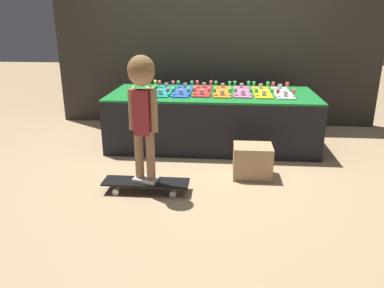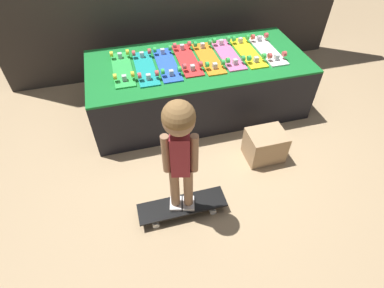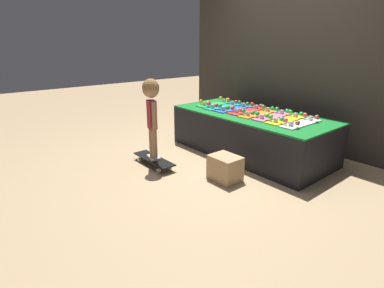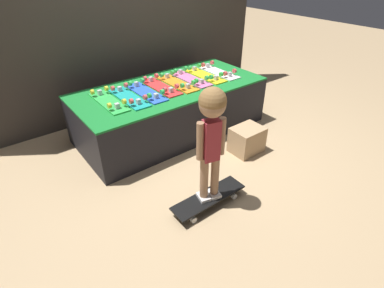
{
  "view_description": "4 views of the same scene",
  "coord_description": "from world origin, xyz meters",
  "px_view_note": "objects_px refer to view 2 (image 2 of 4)",
  "views": [
    {
      "loc": [
        0.12,
        -3.4,
        1.33
      ],
      "look_at": [
        -0.14,
        -0.35,
        0.29
      ],
      "focal_mm": 35.0,
      "sensor_mm": 36.0,
      "label": 1
    },
    {
      "loc": [
        -0.74,
        -1.99,
        2.07
      ],
      "look_at": [
        -0.3,
        -0.31,
        0.33
      ],
      "focal_mm": 28.0,
      "sensor_mm": 36.0,
      "label": 2
    },
    {
      "loc": [
        2.52,
        -2.57,
        1.48
      ],
      "look_at": [
        -0.23,
        -0.29,
        0.26
      ],
      "focal_mm": 28.0,
      "sensor_mm": 36.0,
      "label": 3
    },
    {
      "loc": [
        -1.76,
        -2.13,
        1.84
      ],
      "look_at": [
        -0.32,
        -0.26,
        0.33
      ],
      "focal_mm": 28.0,
      "sensor_mm": 36.0,
      "label": 4
    }
  ],
  "objects_px": {
    "skateboard_teal_on_rack": "(145,67)",
    "storage_box": "(265,145)",
    "skateboard_white_on_rack": "(267,49)",
    "skateboard_orange_on_rack": "(208,57)",
    "skateboard_green_on_rack": "(122,68)",
    "skateboard_blue_on_rack": "(167,64)",
    "skateboard_on_floor": "(182,206)",
    "skateboard_yellow_on_rack": "(248,51)",
    "child": "(180,141)",
    "skateboard_red_on_rack": "(187,59)",
    "skateboard_pink_on_rack": "(228,53)"
  },
  "relations": [
    {
      "from": "skateboard_teal_on_rack",
      "to": "storage_box",
      "type": "height_order",
      "value": "skateboard_teal_on_rack"
    },
    {
      "from": "skateboard_white_on_rack",
      "to": "storage_box",
      "type": "bearing_deg",
      "value": -111.5
    },
    {
      "from": "skateboard_orange_on_rack",
      "to": "skateboard_white_on_rack",
      "type": "relative_size",
      "value": 1.0
    },
    {
      "from": "skateboard_green_on_rack",
      "to": "skateboard_white_on_rack",
      "type": "distance_m",
      "value": 1.47
    },
    {
      "from": "skateboard_blue_on_rack",
      "to": "storage_box",
      "type": "height_order",
      "value": "skateboard_blue_on_rack"
    },
    {
      "from": "skateboard_blue_on_rack",
      "to": "skateboard_on_floor",
      "type": "xyz_separation_m",
      "value": [
        -0.17,
        -1.26,
        -0.52
      ]
    },
    {
      "from": "skateboard_orange_on_rack",
      "to": "skateboard_yellow_on_rack",
      "type": "distance_m",
      "value": 0.42
    },
    {
      "from": "skateboard_blue_on_rack",
      "to": "child",
      "type": "relative_size",
      "value": 0.63
    },
    {
      "from": "skateboard_orange_on_rack",
      "to": "skateboard_green_on_rack",
      "type": "bearing_deg",
      "value": 179.14
    },
    {
      "from": "skateboard_white_on_rack",
      "to": "child",
      "type": "xyz_separation_m",
      "value": [
        -1.21,
        -1.27,
        0.19
      ]
    },
    {
      "from": "skateboard_green_on_rack",
      "to": "skateboard_red_on_rack",
      "type": "xyz_separation_m",
      "value": [
        0.63,
        0.01,
        0.0
      ]
    },
    {
      "from": "child",
      "to": "storage_box",
      "type": "relative_size",
      "value": 2.97
    },
    {
      "from": "skateboard_teal_on_rack",
      "to": "skateboard_orange_on_rack",
      "type": "distance_m",
      "value": 0.63
    },
    {
      "from": "skateboard_red_on_rack",
      "to": "child",
      "type": "bearing_deg",
      "value": -106.2
    },
    {
      "from": "skateboard_white_on_rack",
      "to": "skateboard_on_floor",
      "type": "distance_m",
      "value": 1.83
    },
    {
      "from": "skateboard_teal_on_rack",
      "to": "skateboard_pink_on_rack",
      "type": "relative_size",
      "value": 1.0
    },
    {
      "from": "skateboard_blue_on_rack",
      "to": "skateboard_orange_on_rack",
      "type": "height_order",
      "value": "same"
    },
    {
      "from": "skateboard_pink_on_rack",
      "to": "child",
      "type": "xyz_separation_m",
      "value": [
        -0.79,
        -1.29,
        0.19
      ]
    },
    {
      "from": "child",
      "to": "skateboard_yellow_on_rack",
      "type": "bearing_deg",
      "value": 65.84
    },
    {
      "from": "skateboard_on_floor",
      "to": "child",
      "type": "xyz_separation_m",
      "value": [
        0.0,
        -0.0,
        0.71
      ]
    },
    {
      "from": "skateboard_green_on_rack",
      "to": "skateboard_on_floor",
      "type": "xyz_separation_m",
      "value": [
        0.25,
        -1.28,
        -0.52
      ]
    },
    {
      "from": "skateboard_red_on_rack",
      "to": "skateboard_orange_on_rack",
      "type": "height_order",
      "value": "same"
    },
    {
      "from": "skateboard_red_on_rack",
      "to": "skateboard_orange_on_rack",
      "type": "relative_size",
      "value": 1.0
    },
    {
      "from": "skateboard_blue_on_rack",
      "to": "skateboard_orange_on_rack",
      "type": "xyz_separation_m",
      "value": [
        0.42,
        0.01,
        0.0
      ]
    },
    {
      "from": "skateboard_teal_on_rack",
      "to": "skateboard_orange_on_rack",
      "type": "bearing_deg",
      "value": 2.33
    },
    {
      "from": "skateboard_green_on_rack",
      "to": "skateboard_red_on_rack",
      "type": "relative_size",
      "value": 1.0
    },
    {
      "from": "skateboard_red_on_rack",
      "to": "skateboard_white_on_rack",
      "type": "height_order",
      "value": "same"
    },
    {
      "from": "skateboard_red_on_rack",
      "to": "skateboard_white_on_rack",
      "type": "bearing_deg",
      "value": -1.78
    },
    {
      "from": "skateboard_yellow_on_rack",
      "to": "child",
      "type": "distance_m",
      "value": 1.63
    },
    {
      "from": "skateboard_red_on_rack",
      "to": "skateboard_white_on_rack",
      "type": "distance_m",
      "value": 0.84
    },
    {
      "from": "skateboard_pink_on_rack",
      "to": "skateboard_white_on_rack",
      "type": "xyz_separation_m",
      "value": [
        0.42,
        -0.02,
        0.0
      ]
    },
    {
      "from": "skateboard_teal_on_rack",
      "to": "skateboard_on_floor",
      "type": "height_order",
      "value": "skateboard_teal_on_rack"
    },
    {
      "from": "skateboard_teal_on_rack",
      "to": "skateboard_blue_on_rack",
      "type": "bearing_deg",
      "value": 3.36
    },
    {
      "from": "skateboard_green_on_rack",
      "to": "storage_box",
      "type": "xyz_separation_m",
      "value": [
        1.12,
        -0.9,
        -0.45
      ]
    },
    {
      "from": "child",
      "to": "skateboard_teal_on_rack",
      "type": "bearing_deg",
      "value": 106.03
    },
    {
      "from": "skateboard_white_on_rack",
      "to": "child",
      "type": "distance_m",
      "value": 1.76
    },
    {
      "from": "skateboard_red_on_rack",
      "to": "skateboard_on_floor",
      "type": "xyz_separation_m",
      "value": [
        -0.38,
        -1.29,
        -0.52
      ]
    },
    {
      "from": "skateboard_blue_on_rack",
      "to": "storage_box",
      "type": "xyz_separation_m",
      "value": [
        0.7,
        -0.87,
        -0.45
      ]
    },
    {
      "from": "skateboard_green_on_rack",
      "to": "skateboard_white_on_rack",
      "type": "bearing_deg",
      "value": -0.61
    },
    {
      "from": "child",
      "to": "skateboard_red_on_rack",
      "type": "bearing_deg",
      "value": 87.82
    },
    {
      "from": "skateboard_white_on_rack",
      "to": "skateboard_green_on_rack",
      "type": "bearing_deg",
      "value": 179.39
    },
    {
      "from": "storage_box",
      "to": "skateboard_green_on_rack",
      "type": "bearing_deg",
      "value": 141.35
    },
    {
      "from": "skateboard_on_floor",
      "to": "storage_box",
      "type": "relative_size",
      "value": 2.07
    },
    {
      "from": "skateboard_pink_on_rack",
      "to": "skateboard_white_on_rack",
      "type": "relative_size",
      "value": 1.0
    },
    {
      "from": "skateboard_pink_on_rack",
      "to": "skateboard_yellow_on_rack",
      "type": "bearing_deg",
      "value": -3.54
    },
    {
      "from": "skateboard_yellow_on_rack",
      "to": "skateboard_teal_on_rack",
      "type": "bearing_deg",
      "value": -178.2
    },
    {
      "from": "skateboard_white_on_rack",
      "to": "skateboard_on_floor",
      "type": "relative_size",
      "value": 0.9
    },
    {
      "from": "skateboard_pink_on_rack",
      "to": "skateboard_yellow_on_rack",
      "type": "xyz_separation_m",
      "value": [
        0.21,
        -0.01,
        0.0
      ]
    },
    {
      "from": "skateboard_blue_on_rack",
      "to": "skateboard_red_on_rack",
      "type": "bearing_deg",
      "value": 9.84
    },
    {
      "from": "skateboard_teal_on_rack",
      "to": "skateboard_pink_on_rack",
      "type": "height_order",
      "value": "same"
    }
  ]
}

